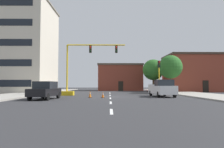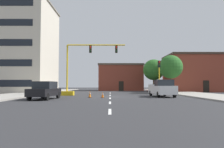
{
  "view_description": "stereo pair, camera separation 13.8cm",
  "coord_description": "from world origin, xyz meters",
  "px_view_note": "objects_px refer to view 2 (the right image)",
  "views": [
    {
      "loc": [
        -0.12,
        -25.44,
        1.43
      ],
      "look_at": [
        0.25,
        2.63,
        2.83
      ],
      "focal_mm": 34.25,
      "sensor_mm": 36.0,
      "label": 1
    },
    {
      "loc": [
        0.02,
        -25.44,
        1.43
      ],
      "look_at": [
        0.25,
        2.63,
        2.83
      ],
      "focal_mm": 34.25,
      "sensor_mm": 36.0,
      "label": 2
    }
  ],
  "objects_px": {
    "tree_right_mid": "(171,67)",
    "tree_right_far": "(154,70)",
    "traffic_light_pole_right": "(159,70)",
    "traffic_cone_roadside_b": "(90,94)",
    "pickup_truck_white": "(162,88)",
    "traffic_cone_roadside_a": "(103,95)",
    "sedan_black_near_left": "(45,90)",
    "traffic_signal_gantry": "(75,79)"
  },
  "relations": [
    {
      "from": "tree_right_mid",
      "to": "traffic_signal_gantry",
      "type": "bearing_deg",
      "value": -156.98
    },
    {
      "from": "traffic_cone_roadside_a",
      "to": "traffic_cone_roadside_b",
      "type": "xyz_separation_m",
      "value": [
        -1.41,
        0.27,
        0.06
      ]
    },
    {
      "from": "pickup_truck_white",
      "to": "sedan_black_near_left",
      "type": "distance_m",
      "value": 13.25
    },
    {
      "from": "traffic_signal_gantry",
      "to": "pickup_truck_white",
      "type": "xyz_separation_m",
      "value": [
        10.8,
        -3.18,
        -1.24
      ]
    },
    {
      "from": "traffic_light_pole_right",
      "to": "sedan_black_near_left",
      "type": "distance_m",
      "value": 16.3
    },
    {
      "from": "tree_right_far",
      "to": "traffic_light_pole_right",
      "type": "bearing_deg",
      "value": -98.51
    },
    {
      "from": "traffic_signal_gantry",
      "to": "pickup_truck_white",
      "type": "distance_m",
      "value": 11.33
    },
    {
      "from": "tree_right_far",
      "to": "pickup_truck_white",
      "type": "xyz_separation_m",
      "value": [
        -2.94,
        -19.07,
        -3.54
      ]
    },
    {
      "from": "traffic_signal_gantry",
      "to": "traffic_cone_roadside_b",
      "type": "height_order",
      "value": "traffic_signal_gantry"
    },
    {
      "from": "pickup_truck_white",
      "to": "traffic_cone_roadside_a",
      "type": "relative_size",
      "value": 8.57
    },
    {
      "from": "sedan_black_near_left",
      "to": "traffic_signal_gantry",
      "type": "bearing_deg",
      "value": 77.25
    },
    {
      "from": "traffic_cone_roadside_a",
      "to": "traffic_cone_roadside_b",
      "type": "height_order",
      "value": "traffic_cone_roadside_b"
    },
    {
      "from": "tree_right_mid",
      "to": "tree_right_far",
      "type": "height_order",
      "value": "tree_right_far"
    },
    {
      "from": "pickup_truck_white",
      "to": "traffic_cone_roadside_b",
      "type": "height_order",
      "value": "pickup_truck_white"
    },
    {
      "from": "tree_right_far",
      "to": "pickup_truck_white",
      "type": "bearing_deg",
      "value": -98.76
    },
    {
      "from": "pickup_truck_white",
      "to": "sedan_black_near_left",
      "type": "relative_size",
      "value": 1.18
    },
    {
      "from": "traffic_signal_gantry",
      "to": "traffic_cone_roadside_b",
      "type": "bearing_deg",
      "value": -63.76
    },
    {
      "from": "tree_right_far",
      "to": "traffic_cone_roadside_b",
      "type": "relative_size",
      "value": 8.86
    },
    {
      "from": "sedan_black_near_left",
      "to": "traffic_cone_roadside_a",
      "type": "xyz_separation_m",
      "value": [
        5.55,
        2.32,
        -0.57
      ]
    },
    {
      "from": "tree_right_mid",
      "to": "traffic_cone_roadside_b",
      "type": "relative_size",
      "value": 8.23
    },
    {
      "from": "tree_right_mid",
      "to": "sedan_black_near_left",
      "type": "relative_size",
      "value": 1.35
    },
    {
      "from": "traffic_signal_gantry",
      "to": "sedan_black_near_left",
      "type": "bearing_deg",
      "value": -102.75
    },
    {
      "from": "traffic_light_pole_right",
      "to": "traffic_signal_gantry",
      "type": "bearing_deg",
      "value": -172.54
    },
    {
      "from": "pickup_truck_white",
      "to": "traffic_cone_roadside_b",
      "type": "bearing_deg",
      "value": -168.04
    },
    {
      "from": "traffic_signal_gantry",
      "to": "pickup_truck_white",
      "type": "bearing_deg",
      "value": -16.39
    },
    {
      "from": "tree_right_far",
      "to": "sedan_black_near_left",
      "type": "height_order",
      "value": "tree_right_far"
    },
    {
      "from": "traffic_light_pole_right",
      "to": "traffic_cone_roadside_a",
      "type": "relative_size",
      "value": 7.51
    },
    {
      "from": "traffic_cone_roadside_a",
      "to": "sedan_black_near_left",
      "type": "bearing_deg",
      "value": -157.35
    },
    {
      "from": "traffic_signal_gantry",
      "to": "pickup_truck_white",
      "type": "relative_size",
      "value": 1.58
    },
    {
      "from": "traffic_cone_roadside_b",
      "to": "traffic_cone_roadside_a",
      "type": "bearing_deg",
      "value": -10.86
    },
    {
      "from": "sedan_black_near_left",
      "to": "tree_right_mid",
      "type": "bearing_deg",
      "value": 40.14
    },
    {
      "from": "tree_right_mid",
      "to": "traffic_cone_roadside_a",
      "type": "xyz_separation_m",
      "value": [
        -10.72,
        -11.41,
        -4.0
      ]
    },
    {
      "from": "tree_right_far",
      "to": "pickup_truck_white",
      "type": "relative_size",
      "value": 1.22
    },
    {
      "from": "traffic_signal_gantry",
      "to": "traffic_light_pole_right",
      "type": "height_order",
      "value": "traffic_signal_gantry"
    },
    {
      "from": "traffic_signal_gantry",
      "to": "tree_right_far",
      "type": "distance_m",
      "value": 21.14
    },
    {
      "from": "tree_right_mid",
      "to": "sedan_black_near_left",
      "type": "distance_m",
      "value": 21.57
    },
    {
      "from": "traffic_signal_gantry",
      "to": "sedan_black_near_left",
      "type": "distance_m",
      "value": 7.84
    },
    {
      "from": "traffic_cone_roadside_b",
      "to": "traffic_light_pole_right",
      "type": "bearing_deg",
      "value": 35.24
    },
    {
      "from": "traffic_light_pole_right",
      "to": "traffic_cone_roadside_b",
      "type": "xyz_separation_m",
      "value": [
        -9.15,
        -6.47,
        -3.16
      ]
    },
    {
      "from": "traffic_light_pole_right",
      "to": "tree_right_mid",
      "type": "height_order",
      "value": "tree_right_mid"
    },
    {
      "from": "traffic_signal_gantry",
      "to": "traffic_cone_roadside_a",
      "type": "bearing_deg",
      "value": -53.59
    },
    {
      "from": "pickup_truck_white",
      "to": "traffic_cone_roadside_a",
      "type": "bearing_deg",
      "value": -163.64
    }
  ]
}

